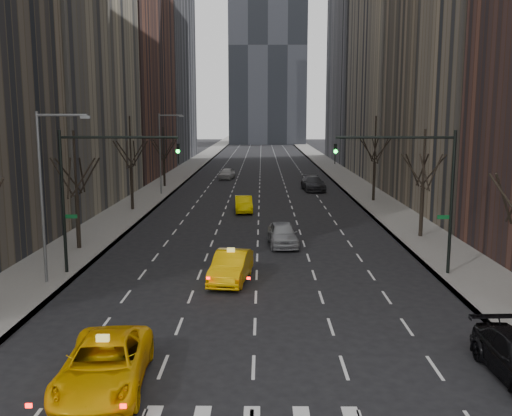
{
  "coord_description": "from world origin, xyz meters",
  "views": [
    {
      "loc": [
        0.29,
        -19.27,
        8.93
      ],
      "look_at": [
        -0.06,
        14.13,
        3.5
      ],
      "focal_mm": 40.0,
      "sensor_mm": 36.0,
      "label": 1
    }
  ],
  "objects": [
    {
      "name": "traffic_mast_right",
      "position": [
        9.11,
        12.0,
        5.49
      ],
      "size": [
        6.69,
        0.39,
        8.0
      ],
      "color": "black",
      "rests_on": "ground"
    },
    {
      "name": "tree_lw_c",
      "position": [
        -12.0,
        34.0,
        4.04
      ],
      "size": [
        3.36,
        3.5,
        8.74
      ],
      "color": "black",
      "rests_on": "ground"
    },
    {
      "name": "far_taxi",
      "position": [
        -1.41,
        33.35,
        0.74
      ],
      "size": [
        1.86,
        4.58,
        1.48
      ],
      "primitive_type": "imported",
      "rotation": [
        0.0,
        0.0,
        0.07
      ],
      "color": "#FFD905",
      "rests_on": "ground"
    },
    {
      "name": "traffic_mast_left",
      "position": [
        -9.11,
        12.0,
        5.49
      ],
      "size": [
        6.69,
        0.39,
        8.0
      ],
      "color": "black",
      "rests_on": "ground"
    },
    {
      "name": "sidewalk_right",
      "position": [
        12.25,
        70.0,
        0.07
      ],
      "size": [
        4.5,
        320.0,
        0.15
      ],
      "primitive_type": "cube",
      "color": "slate",
      "rests_on": "ground"
    },
    {
      "name": "far_suv_grey",
      "position": [
        6.45,
        48.88,
        0.86
      ],
      "size": [
        2.88,
        6.08,
        1.71
      ],
      "primitive_type": "imported",
      "rotation": [
        0.0,
        0.0,
        0.08
      ],
      "color": "#292A2E",
      "rests_on": "ground"
    },
    {
      "name": "streetlight_far",
      "position": [
        -10.84,
        45.0,
        5.62
      ],
      "size": [
        2.83,
        0.22,
        9.0
      ],
      "color": "slate",
      "rests_on": "ground"
    },
    {
      "name": "far_car_white",
      "position": [
        -4.69,
        61.38,
        0.78
      ],
      "size": [
        2.42,
        4.76,
        1.55
      ],
      "primitive_type": "imported",
      "rotation": [
        0.0,
        0.0,
        -0.13
      ],
      "color": "#BDBDBD",
      "rests_on": "ground"
    },
    {
      "name": "tree_rw_c",
      "position": [
        12.0,
        40.0,
        4.04
      ],
      "size": [
        3.36,
        3.5,
        8.74
      ],
      "color": "black",
      "rests_on": "ground"
    },
    {
      "name": "sidewalk_left",
      "position": [
        -12.25,
        70.0,
        0.07
      ],
      "size": [
        4.5,
        320.0,
        0.15
      ],
      "primitive_type": "cube",
      "color": "slate",
      "rests_on": "ground"
    },
    {
      "name": "ground",
      "position": [
        0.0,
        0.0,
        0.0
      ],
      "size": [
        400.0,
        400.0,
        0.0
      ],
      "primitive_type": "plane",
      "color": "black",
      "rests_on": "ground"
    },
    {
      "name": "streetlight_near",
      "position": [
        -10.84,
        10.0,
        5.62
      ],
      "size": [
        2.83,
        0.22,
        9.0
      ],
      "color": "slate",
      "rests_on": "ground"
    },
    {
      "name": "bld_left_deep",
      "position": [
        -21.5,
        96.0,
        30.0
      ],
      "size": [
        14.0,
        30.0,
        60.0
      ],
      "primitive_type": "cube",
      "color": "#5F5E63",
      "rests_on": "ground"
    },
    {
      "name": "silver_sedan_ahead",
      "position": [
        1.74,
        19.41,
        0.82
      ],
      "size": [
        2.24,
        4.91,
        1.63
      ],
      "primitive_type": "imported",
      "rotation": [
        0.0,
        0.0,
        0.07
      ],
      "color": "gray",
      "rests_on": "ground"
    },
    {
      "name": "bld_left_far",
      "position": [
        -21.5,
        66.0,
        22.0
      ],
      "size": [
        14.0,
        28.0,
        44.0
      ],
      "primitive_type": "cube",
      "color": "brown",
      "rests_on": "ground"
    },
    {
      "name": "bld_right_deep",
      "position": [
        21.5,
        95.0,
        29.0
      ],
      "size": [
        14.0,
        30.0,
        58.0
      ],
      "primitive_type": "cube",
      "color": "#5F5E63",
      "rests_on": "ground"
    },
    {
      "name": "tree_lw_b",
      "position": [
        -12.0,
        18.0,
        3.72
      ],
      "size": [
        3.36,
        3.5,
        7.82
      ],
      "color": "black",
      "rests_on": "ground"
    },
    {
      "name": "taxi_suv",
      "position": [
        -4.9,
        -1.61,
        0.81
      ],
      "size": [
        3.13,
        6.02,
        1.62
      ],
      "primitive_type": "imported",
      "rotation": [
        0.0,
        0.0,
        0.08
      ],
      "color": "#FFBB05",
      "rests_on": "ground"
    },
    {
      "name": "tree_rw_b",
      "position": [
        12.0,
        22.0,
        3.72
      ],
      "size": [
        3.36,
        3.5,
        7.82
      ],
      "color": "black",
      "rests_on": "ground"
    },
    {
      "name": "tree_lw_d",
      "position": [
        -12.0,
        52.0,
        3.56
      ],
      "size": [
        3.36,
        3.5,
        7.36
      ],
      "color": "black",
      "rests_on": "ground"
    },
    {
      "name": "taxi_sedan",
      "position": [
        -1.38,
        10.74,
        0.82
      ],
      "size": [
        2.38,
        5.16,
        1.64
      ],
      "primitive_type": "imported",
      "rotation": [
        0.0,
        0.0,
        -0.13
      ],
      "color": "#FFBA05",
      "rests_on": "ground"
    }
  ]
}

